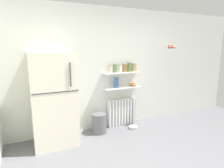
% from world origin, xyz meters
% --- Properties ---
extents(ground_plane, '(7.04, 7.04, 0.00)m').
position_xyz_m(ground_plane, '(0.00, 0.50, 0.00)').
color(ground_plane, slate).
extents(back_wall, '(7.04, 0.10, 2.60)m').
position_xyz_m(back_wall, '(0.00, 2.05, 1.30)').
color(back_wall, silver).
rests_on(back_wall, ground_plane).
extents(refrigerator, '(0.77, 0.68, 1.68)m').
position_xyz_m(refrigerator, '(-1.31, 1.68, 0.84)').
color(refrigerator, silver).
rests_on(refrigerator, ground_plane).
extents(radiator, '(0.66, 0.12, 0.62)m').
position_xyz_m(radiator, '(0.20, 1.92, 0.31)').
color(radiator, white).
rests_on(radiator, ground_plane).
extents(wall_shelf_lower, '(0.86, 0.22, 0.02)m').
position_xyz_m(wall_shelf_lower, '(0.20, 1.89, 0.89)').
color(wall_shelf_lower, white).
extents(wall_shelf_upper, '(0.86, 0.22, 0.02)m').
position_xyz_m(wall_shelf_upper, '(0.20, 1.89, 1.22)').
color(wall_shelf_upper, white).
extents(storage_jar_0, '(0.10, 0.10, 0.17)m').
position_xyz_m(storage_jar_0, '(-0.09, 1.89, 1.32)').
color(storage_jar_0, beige).
rests_on(storage_jar_0, wall_shelf_upper).
extents(storage_jar_1, '(0.09, 0.09, 0.19)m').
position_xyz_m(storage_jar_1, '(0.03, 1.89, 1.33)').
color(storage_jar_1, '#5B7F4C').
rests_on(storage_jar_1, wall_shelf_upper).
extents(storage_jar_2, '(0.09, 0.09, 0.16)m').
position_xyz_m(storage_jar_2, '(0.15, 1.89, 1.32)').
color(storage_jar_2, silver).
rests_on(storage_jar_2, wall_shelf_upper).
extents(storage_jar_3, '(0.10, 0.10, 0.19)m').
position_xyz_m(storage_jar_3, '(0.26, 1.89, 1.33)').
color(storage_jar_3, olive).
rests_on(storage_jar_3, wall_shelf_upper).
extents(storage_jar_4, '(0.10, 0.10, 0.21)m').
position_xyz_m(storage_jar_4, '(0.38, 1.89, 1.34)').
color(storage_jar_4, '#5B7F4C').
rests_on(storage_jar_4, wall_shelf_upper).
extents(storage_jar_5, '(0.12, 0.12, 0.18)m').
position_xyz_m(storage_jar_5, '(0.50, 1.89, 1.33)').
color(storage_jar_5, tan).
rests_on(storage_jar_5, wall_shelf_upper).
extents(vase, '(0.10, 0.10, 0.22)m').
position_xyz_m(vase, '(0.05, 1.89, 1.01)').
color(vase, '#38609E').
rests_on(vase, wall_shelf_lower).
extents(shelf_bowl, '(0.16, 0.16, 0.07)m').
position_xyz_m(shelf_bowl, '(0.49, 1.89, 0.93)').
color(shelf_bowl, orange).
rests_on(shelf_bowl, wall_shelf_lower).
extents(trash_bin, '(0.30, 0.30, 0.41)m').
position_xyz_m(trash_bin, '(-0.40, 1.74, 0.21)').
color(trash_bin, slate).
rests_on(trash_bin, ground_plane).
extents(pet_food_bowl, '(0.20, 0.20, 0.05)m').
position_xyz_m(pet_food_bowl, '(0.35, 1.63, 0.03)').
color(pet_food_bowl, '#B7B7BC').
rests_on(pet_food_bowl, ground_plane).
extents(hanging_fruit_basket, '(0.34, 0.34, 0.09)m').
position_xyz_m(hanging_fruit_basket, '(1.27, 1.58, 1.77)').
color(hanging_fruit_basket, '#B2B2B7').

